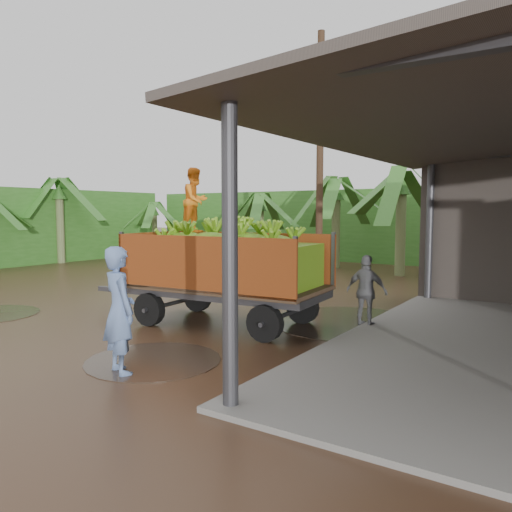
{
  "coord_description": "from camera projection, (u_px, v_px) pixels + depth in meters",
  "views": [
    {
      "loc": [
        8.91,
        -8.6,
        2.49
      ],
      "look_at": [
        2.83,
        0.63,
        1.51
      ],
      "focal_mm": 35.0,
      "sensor_mm": 36.0,
      "label": 1
    }
  ],
  "objects": [
    {
      "name": "ground",
      "position": [
        146.0,
        313.0,
        12.26
      ],
      "size": [
        100.0,
        100.0,
        0.0
      ],
      "primitive_type": "plane",
      "color": "black",
      "rests_on": "ground"
    },
    {
      "name": "hedge_north",
      "position": [
        339.0,
        225.0,
        26.51
      ],
      "size": [
        22.0,
        3.0,
        3.6
      ],
      "primitive_type": "cube",
      "color": "#2D661E",
      "rests_on": "ground"
    },
    {
      "name": "banana_trailer",
      "position": [
        226.0,
        265.0,
        10.97
      ],
      "size": [
        6.09,
        2.44,
        3.51
      ],
      "rotation": [
        0.0,
        0.0,
        0.08
      ],
      "color": "#B34C19",
      "rests_on": "ground"
    },
    {
      "name": "man_blue",
      "position": [
        119.0,
        310.0,
        7.65
      ],
      "size": [
        0.84,
        0.7,
        1.97
      ],
      "primitive_type": "imported",
      "rotation": [
        0.0,
        0.0,
        2.78
      ],
      "color": "#6784BB",
      "rests_on": "ground"
    },
    {
      "name": "man_grey",
      "position": [
        367.0,
        291.0,
        10.72
      ],
      "size": [
        0.94,
        0.43,
        1.57
      ],
      "primitive_type": "imported",
      "rotation": [
        0.0,
        0.0,
        3.09
      ],
      "color": "slate",
      "rests_on": "ground"
    },
    {
      "name": "utility_pole",
      "position": [
        320.0,
        158.0,
        17.0
      ],
      "size": [
        1.2,
        0.24,
        8.52
      ],
      "color": "#47301E",
      "rests_on": "ground"
    },
    {
      "name": "banana_plants",
      "position": [
        194.0,
        227.0,
        20.34
      ],
      "size": [
        25.16,
        20.13,
        4.29
      ],
      "color": "#2D661E",
      "rests_on": "ground"
    }
  ]
}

